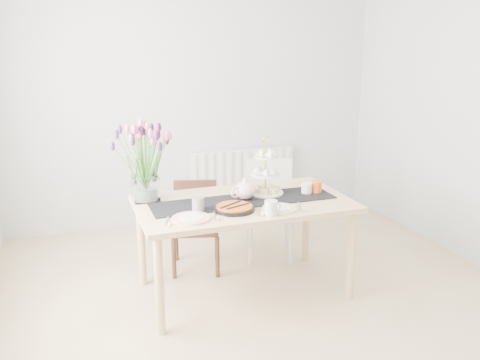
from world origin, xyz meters
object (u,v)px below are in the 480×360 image
object	(u,v)px
radiator	(242,176)
mug_grey	(198,204)
plate_left	(191,218)
tart_tin	(234,208)
mug_white	(271,208)
plate_right	(279,209)
teapot	(245,190)
cake_stand	(265,180)
chair_brown	(196,219)
tulip_vase	(143,151)
dining_table	(244,211)
chair_white	(269,201)
mug_orange	(317,187)
cream_jug	(307,189)

from	to	relation	value
radiator	mug_grey	world-z (taller)	mug_grey
mug_grey	plate_left	world-z (taller)	mug_grey
tart_tin	mug_grey	world-z (taller)	mug_grey
mug_grey	mug_white	world-z (taller)	mug_white
plate_right	mug_white	bearing A→B (deg)	-139.50
radiator	teapot	distance (m)	1.84
cake_stand	plate_right	distance (m)	0.40
plate_left	mug_white	bearing A→B (deg)	-11.01
chair_brown	plate_right	xyz separation A→B (m)	(0.40, -0.86, 0.33)
tulip_vase	cake_stand	bearing A→B (deg)	-10.19
cake_stand	mug_grey	xyz separation A→B (m)	(-0.60, -0.22, -0.07)
mug_grey	plate_right	bearing A→B (deg)	-55.69
dining_table	tart_tin	world-z (taller)	tart_tin
plate_left	mug_grey	bearing A→B (deg)	58.03
chair_white	tulip_vase	world-z (taller)	tulip_vase
radiator	dining_table	world-z (taller)	same
radiator	tulip_vase	bearing A→B (deg)	-131.87
teapot	mug_grey	world-z (taller)	teapot
dining_table	mug_grey	bearing A→B (deg)	-164.03
tart_tin	mug_grey	distance (m)	0.26
tulip_vase	dining_table	bearing A→B (deg)	-21.69
teapot	plate_left	size ratio (longest dim) A/B	0.94
radiator	chair_white	distance (m)	1.09
chair_white	teapot	world-z (taller)	teapot
dining_table	mug_white	world-z (taller)	mug_white
plate_left	chair_white	bearing A→B (deg)	43.34
dining_table	tulip_vase	size ratio (longest dim) A/B	2.31
radiator	mug_white	bearing A→B (deg)	-104.44
plate_right	tulip_vase	bearing A→B (deg)	147.89
mug_grey	plate_left	size ratio (longest dim) A/B	0.39
plate_left	teapot	bearing A→B (deg)	29.23
mug_grey	tart_tin	bearing A→B (deg)	-55.45
dining_table	cake_stand	distance (m)	0.32
chair_brown	chair_white	size ratio (longest dim) A/B	0.86
tulip_vase	mug_orange	xyz separation A→B (m)	(1.31, -0.27, -0.33)
chair_white	plate_right	distance (m)	0.99
chair_white	teapot	bearing A→B (deg)	-108.94
cream_jug	tart_tin	bearing A→B (deg)	-163.83
tulip_vase	teapot	bearing A→B (deg)	-19.59
teapot	plate_right	distance (m)	0.34
cream_jug	mug_white	world-z (taller)	mug_white
cream_jug	tart_tin	size ratio (longest dim) A/B	0.29
chair_white	plate_left	xyz separation A→B (m)	(-0.95, -0.89, 0.25)
chair_white	mug_orange	xyz separation A→B (m)	(0.14, -0.64, 0.29)
radiator	mug_grey	bearing A→B (deg)	-118.39
cake_stand	teapot	world-z (taller)	cake_stand
tart_tin	mug_white	size ratio (longest dim) A/B	2.74
chair_white	teapot	xyz separation A→B (m)	(-0.46, -0.62, 0.32)
cream_jug	chair_white	bearing A→B (deg)	95.21
cream_jug	mug_orange	distance (m)	0.08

